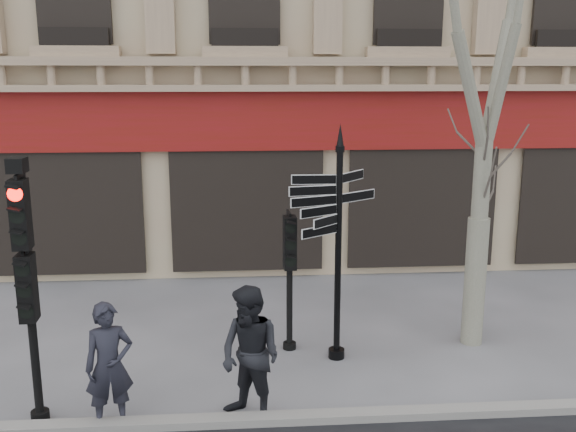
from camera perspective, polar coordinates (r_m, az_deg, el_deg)
The scene contains 7 objects.
ground at distance 10.31m, azimuth -3.14°, elevation -14.00°, with size 80.00×80.00×0.00m, color #55565A.
kerb at distance 9.05m, azimuth -2.94°, elevation -17.63°, with size 80.00×0.25×0.12m, color gray.
fingerpost at distance 10.10m, azimuth 4.56°, elevation 1.02°, with size 2.13×2.13×3.86m.
traffic_signal_main at distance 8.92m, azimuth -22.28°, elevation -3.64°, with size 0.41×0.30×3.59m.
traffic_signal_secondary at distance 10.65m, azimuth 0.14°, elevation -3.68°, with size 0.40×0.30×2.34m.
pedestrian_a at distance 8.94m, azimuth -15.61°, elevation -12.72°, with size 0.63×0.41×1.73m, color black.
pedestrian_b at distance 8.73m, azimuth -3.35°, elevation -12.29°, with size 0.92×0.72×1.89m, color black.
Camera 1 is at (-0.15, -9.22, 4.62)m, focal length 40.00 mm.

